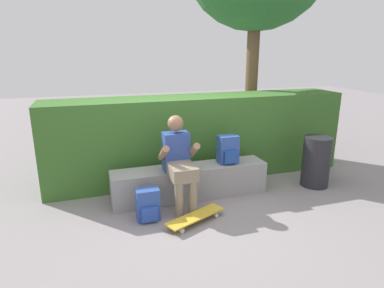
{
  "coord_description": "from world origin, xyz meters",
  "views": [
    {
      "loc": [
        -1.3,
        -3.76,
        2.02
      ],
      "look_at": [
        0.03,
        0.36,
        0.77
      ],
      "focal_mm": 30.77,
      "sensor_mm": 36.0,
      "label": 1
    }
  ],
  "objects": [
    {
      "name": "hedge_row",
      "position": [
        0.41,
        1.12,
        0.66
      ],
      "size": [
        4.81,
        0.73,
        1.32
      ],
      "color": "#356326",
      "rests_on": "ground"
    },
    {
      "name": "bench_main",
      "position": [
        0.0,
        0.34,
        0.23
      ],
      "size": [
        2.19,
        0.41,
        0.45
      ],
      "color": "gray",
      "rests_on": "ground"
    },
    {
      "name": "skateboard_near_person",
      "position": [
        -0.16,
        -0.37,
        0.07
      ],
      "size": [
        0.81,
        0.51,
        0.09
      ],
      "color": "gold",
      "rests_on": "ground"
    },
    {
      "name": "backpack_on_ground",
      "position": [
        -0.69,
        -0.12,
        0.19
      ],
      "size": [
        0.28,
        0.23,
        0.4
      ],
      "color": "#2D4C99",
      "rests_on": "ground"
    },
    {
      "name": "trash_bin",
      "position": [
        1.95,
        0.16,
        0.39
      ],
      "size": [
        0.41,
        0.41,
        0.77
      ],
      "color": "#232328",
      "rests_on": "ground"
    },
    {
      "name": "backpack_on_bench",
      "position": [
        0.56,
        0.33,
        0.65
      ],
      "size": [
        0.28,
        0.23,
        0.4
      ],
      "color": "#2D4C99",
      "rests_on": "bench_main"
    },
    {
      "name": "ground_plane",
      "position": [
        0.0,
        0.0,
        0.0
      ],
      "size": [
        24.0,
        24.0,
        0.0
      ],
      "primitive_type": "plane",
      "color": "gray"
    },
    {
      "name": "person_skater",
      "position": [
        -0.22,
        0.14,
        0.65
      ],
      "size": [
        0.49,
        0.62,
        1.2
      ],
      "color": "#2D4793",
      "rests_on": "ground"
    }
  ]
}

